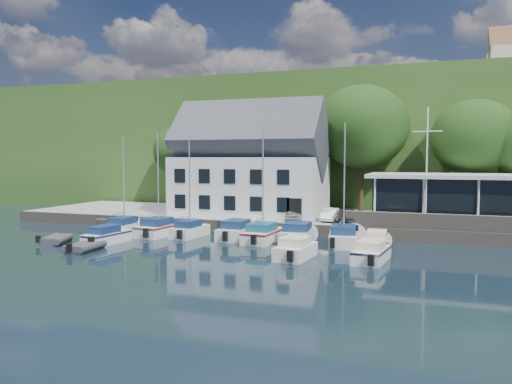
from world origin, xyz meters
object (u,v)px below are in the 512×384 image
boat_r1_5 (298,232)px  car_dgrey (347,216)px  boat_r1_1 (158,179)px  dinghy_1 (85,245)px  car_silver (294,213)px  boat_r2_0 (107,234)px  boat_r1_0 (124,181)px  boat_r1_4 (263,182)px  flagpole (427,167)px  boat_r2_4 (371,251)px  boat_r1_2 (189,184)px  harbor_building (250,169)px  club_pavilion (449,198)px  boat_r1_6 (344,182)px  dinghy_0 (57,238)px  car_blue (384,216)px  boat_r1_7 (377,240)px  boat_r1_3 (237,229)px  car_white (330,214)px  boat_r2_3 (296,247)px

boat_r1_5 → car_dgrey: bearing=55.2°
boat_r1_1 → dinghy_1: 8.73m
dinghy_1 → car_silver: bearing=45.9°
boat_r2_0 → dinghy_1: (0.20, -2.81, -0.34)m
boat_r1_0 → boat_r1_4: 12.37m
flagpole → boat_r2_4: 11.70m
boat_r2_0 → boat_r1_2: bearing=54.9°
harbor_building → boat_r2_0: 16.05m
club_pavilion → boat_r1_6: 11.21m
boat_r2_0 → car_dgrey: bearing=38.8°
boat_r2_4 → boat_r1_4: bearing=158.1°
car_silver → dinghy_0: (-15.56, -11.51, -1.24)m
car_blue → boat_r1_4: size_ratio=0.39×
car_silver → car_blue: 7.61m
boat_r1_5 → dinghy_1: boat_r1_5 is taller
car_dgrey → boat_r1_1: 16.00m
car_dgrey → boat_r1_0: (-17.94, -5.66, 2.91)m
harbor_building → dinghy_1: size_ratio=4.62×
boat_r1_6 → dinghy_0: boat_r1_6 is taller
flagpole → boat_r1_1: (-20.84, -5.53, -1.00)m
boat_r1_7 → boat_r1_0: bearing=176.1°
boat_r1_0 → boat_r1_3: (9.95, 0.83, -3.74)m
car_white → car_dgrey: car_dgrey is taller
car_dgrey → dinghy_0: (-20.27, -11.13, -1.24)m
car_silver → dinghy_1: size_ratio=1.14×
boat_r1_7 → dinghy_1: 20.58m
boat_r1_5 → dinghy_0: size_ratio=1.95×
car_white → boat_r2_3: car_white is taller
car_dgrey → boat_r1_2: bearing=-161.8°
car_white → boat_r1_2: bearing=-146.8°
car_silver → boat_r1_4: bearing=-111.9°
harbor_building → car_silver: (5.28, -3.36, -3.74)m
boat_r1_3 → boat_r2_4: boat_r1_3 is taller
club_pavilion → car_blue: bearing=-154.9°
harbor_building → boat_r1_3: (2.00, -8.58, -4.58)m
boat_r2_0 → dinghy_1: boat_r2_0 is taller
boat_r2_3 → boat_r1_2: bearing=157.9°
boat_r1_1 → boat_r1_2: bearing=12.6°
boat_r1_3 → boat_r1_5: size_ratio=1.07×
car_silver → harbor_building: bearing=133.8°
club_pavilion → boat_r1_1: (-22.66, -8.86, 1.66)m
boat_r1_5 → boat_r1_4: bearing=-167.4°
harbor_building → car_white: size_ratio=4.25×
car_silver → boat_r1_6: boat_r1_6 is taller
boat_r1_3 → boat_r1_7: size_ratio=1.30×
car_silver → boat_r2_0: bearing=-151.5°
boat_r2_0 → boat_r2_4: size_ratio=1.08×
boat_r1_1 → boat_r1_2: boat_r1_1 is taller
boat_r1_4 → boat_r1_5: size_ratio=1.52×
boat_r1_1 → dinghy_0: size_ratio=3.04×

